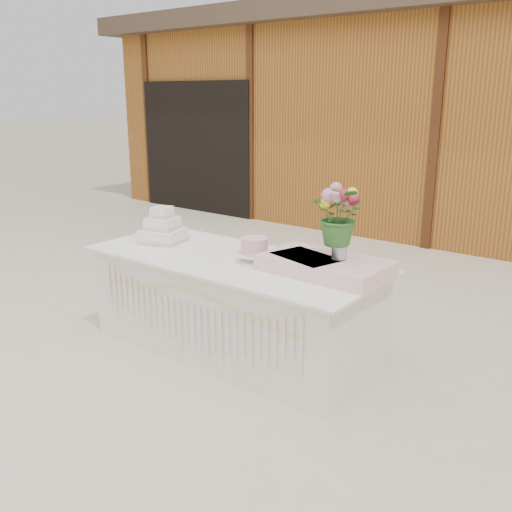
{
  "coord_description": "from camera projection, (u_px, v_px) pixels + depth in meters",
  "views": [
    {
      "loc": [
        2.75,
        -3.22,
        2.0
      ],
      "look_at": [
        0.0,
        0.3,
        0.72
      ],
      "focal_mm": 40.0,
      "sensor_mm": 36.0,
      "label": 1
    }
  ],
  "objects": [
    {
      "name": "bouquet",
      "position": [
        341.0,
        209.0,
        3.89
      ],
      "size": [
        0.42,
        0.38,
        0.42
      ],
      "primitive_type": "imported",
      "rotation": [
        0.0,
        0.0,
        0.14
      ],
      "color": "#2E6026",
      "rests_on": "flower_vase"
    },
    {
      "name": "cake_table",
      "position": [
        232.0,
        305.0,
        4.51
      ],
      "size": [
        2.4,
        1.0,
        0.77
      ],
      "color": "white",
      "rests_on": "ground"
    },
    {
      "name": "loose_flowers",
      "position": [
        158.0,
        235.0,
        5.08
      ],
      "size": [
        0.19,
        0.34,
        0.02
      ],
      "primitive_type": null,
      "rotation": [
        0.0,
        0.0,
        0.19
      ],
      "color": "pink",
      "rests_on": "cake_table"
    },
    {
      "name": "flower_vase",
      "position": [
        339.0,
        249.0,
        3.97
      ],
      "size": [
        0.11,
        0.11,
        0.15
      ],
      "primitive_type": "cylinder",
      "color": "#B3B3B8",
      "rests_on": "satin_runner"
    },
    {
      "name": "satin_runner",
      "position": [
        325.0,
        266.0,
        4.02
      ],
      "size": [
        0.9,
        0.53,
        0.11
      ],
      "primitive_type": "cube",
      "rotation": [
        0.0,
        0.0,
        -0.02
      ],
      "color": "beige",
      "rests_on": "cake_table"
    },
    {
      "name": "pink_cake_stand",
      "position": [
        254.0,
        249.0,
        4.27
      ],
      "size": [
        0.26,
        0.26,
        0.19
      ],
      "color": "white",
      "rests_on": "cake_table"
    },
    {
      "name": "wedding_cake",
      "position": [
        163.0,
        230.0,
        4.87
      ],
      "size": [
        0.42,
        0.42,
        0.3
      ],
      "rotation": [
        0.0,
        0.0,
        0.3
      ],
      "color": "white",
      "rests_on": "cake_table"
    },
    {
      "name": "barn",
      "position": [
        485.0,
        115.0,
        8.7
      ],
      "size": [
        12.6,
        4.6,
        3.3
      ],
      "color": "#985A1F",
      "rests_on": "ground"
    },
    {
      "name": "ground",
      "position": [
        233.0,
        349.0,
        4.62
      ],
      "size": [
        80.0,
        80.0,
        0.0
      ],
      "primitive_type": "plane",
      "color": "beige",
      "rests_on": "ground"
    }
  ]
}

